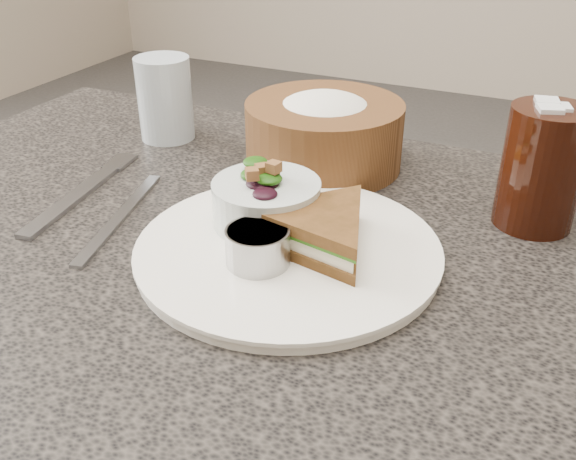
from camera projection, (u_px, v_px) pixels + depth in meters
The scene contains 10 objects.
dinner_plate at pixel (288, 251), 0.63m from camera, with size 0.29×0.29×0.01m, color white.
sandwich at pixel (319, 230), 0.61m from camera, with size 0.15×0.15×0.04m, color brown, non-canonical shape.
salad_bowl at pixel (266, 195), 0.65m from camera, with size 0.11×0.11×0.06m, color silver, non-canonical shape.
dressing_ramekin at pixel (258, 247), 0.59m from camera, with size 0.06×0.06×0.04m, color #949595.
orange_wedge at pixel (323, 205), 0.67m from camera, with size 0.06×0.06×0.02m, color orange.
fork at pixel (77, 196), 0.74m from camera, with size 0.02×0.20×0.01m, color #9CA0A9.
knife at pixel (120, 217), 0.70m from camera, with size 0.01×0.21×0.00m, color #9B9EA5.
bread_basket at pixel (324, 123), 0.80m from camera, with size 0.20×0.20×0.11m, color #59361B, non-canonical shape.
cola_glass at pixel (543, 163), 0.66m from camera, with size 0.08×0.08×0.14m, color black, non-canonical shape.
water_glass at pixel (165, 99), 0.88m from camera, with size 0.07×0.07×0.11m, color #ADBBC4.
Camera 1 is at (0.28, -0.49, 1.09)m, focal length 40.00 mm.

